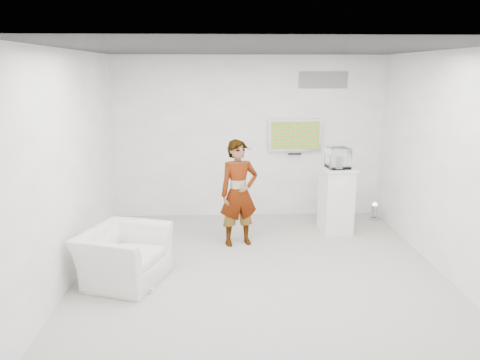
{
  "coord_description": "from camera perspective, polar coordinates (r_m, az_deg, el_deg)",
  "views": [
    {
      "loc": [
        -0.53,
        -6.15,
        2.75
      ],
      "look_at": [
        -0.25,
        0.6,
        1.14
      ],
      "focal_mm": 35.0,
      "sensor_mm": 36.0,
      "label": 1
    }
  ],
  "objects": [
    {
      "name": "room",
      "position": [
        6.29,
        2.5,
        1.95
      ],
      "size": [
        5.01,
        5.01,
        3.0
      ],
      "color": "#A29C95",
      "rests_on": "ground"
    },
    {
      "name": "tv",
      "position": [
        8.79,
        6.71,
        5.46
      ],
      "size": [
        1.0,
        0.08,
        0.6
      ],
      "primitive_type": "cube",
      "color": "silver",
      "rests_on": "room"
    },
    {
      "name": "logo_decal",
      "position": [
        8.84,
        10.12,
        11.9
      ],
      "size": [
        0.9,
        0.02,
        0.3
      ],
      "primitive_type": "cube",
      "color": "slate",
      "rests_on": "room"
    },
    {
      "name": "person",
      "position": [
        7.35,
        -0.15,
        -1.61
      ],
      "size": [
        0.7,
        0.56,
        1.69
      ],
      "primitive_type": "imported",
      "rotation": [
        0.0,
        0.0,
        0.28
      ],
      "color": "white",
      "rests_on": "room"
    },
    {
      "name": "armchair",
      "position": [
        6.41,
        -14.0,
        -8.95
      ],
      "size": [
        1.26,
        1.34,
        0.71
      ],
      "primitive_type": "imported",
      "rotation": [
        0.0,
        0.0,
        1.23
      ],
      "color": "white",
      "rests_on": "room"
    },
    {
      "name": "pedestal",
      "position": [
        8.15,
        11.62,
        -2.44
      ],
      "size": [
        0.6,
        0.6,
        1.12
      ],
      "primitive_type": "cube",
      "rotation": [
        0.0,
        0.0,
        0.11
      ],
      "color": "silver",
      "rests_on": "room"
    },
    {
      "name": "floor_uplight",
      "position": [
        9.09,
        16.07,
        -3.71
      ],
      "size": [
        0.25,
        0.25,
        0.32
      ],
      "primitive_type": "cylinder",
      "rotation": [
        0.0,
        0.0,
        0.28
      ],
      "color": "silver",
      "rests_on": "room"
    },
    {
      "name": "vitrine",
      "position": [
        7.99,
        11.86,
        2.64
      ],
      "size": [
        0.4,
        0.4,
        0.35
      ],
      "primitive_type": "cube",
      "rotation": [
        0.0,
        0.0,
        0.16
      ],
      "color": "silver",
      "rests_on": "pedestal"
    },
    {
      "name": "console",
      "position": [
        8.0,
        11.84,
        2.16
      ],
      "size": [
        0.11,
        0.16,
        0.21
      ],
      "primitive_type": "cube",
      "rotation": [
        0.0,
        0.0,
        0.49
      ],
      "color": "silver",
      "rests_on": "pedestal"
    },
    {
      "name": "wii_remote",
      "position": [
        7.43,
        1.32,
        3.88
      ],
      "size": [
        0.12,
        0.15,
        0.04
      ],
      "primitive_type": "cube",
      "rotation": [
        0.0,
        0.0,
        0.62
      ],
      "color": "silver",
      "rests_on": "person"
    }
  ]
}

